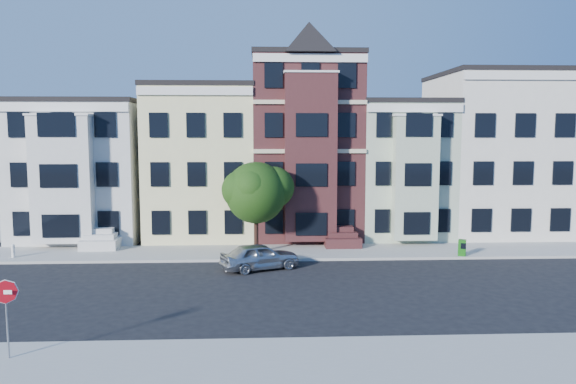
{
  "coord_description": "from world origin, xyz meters",
  "views": [
    {
      "loc": [
        -2.96,
        -24.64,
        7.23
      ],
      "look_at": [
        -1.67,
        3.19,
        4.2
      ],
      "focal_mm": 35.0,
      "sensor_mm": 36.0,
      "label": 1
    }
  ],
  "objects_px": {
    "street_tree": "(256,197)",
    "stop_sign": "(7,314)",
    "parked_car": "(260,256)",
    "fire_hydrant": "(13,252)",
    "newspaper_box": "(462,248)"
  },
  "relations": [
    {
      "from": "street_tree",
      "to": "stop_sign",
      "type": "height_order",
      "value": "street_tree"
    },
    {
      "from": "street_tree",
      "to": "parked_car",
      "type": "xyz_separation_m",
      "value": [
        0.22,
        -3.51,
        -2.73
      ]
    },
    {
      "from": "street_tree",
      "to": "parked_car",
      "type": "relative_size",
      "value": 1.59
    },
    {
      "from": "parked_car",
      "to": "stop_sign",
      "type": "distance_m",
      "value": 13.98
    },
    {
      "from": "street_tree",
      "to": "fire_hydrant",
      "type": "relative_size",
      "value": 11.01
    },
    {
      "from": "fire_hydrant",
      "to": "stop_sign",
      "type": "relative_size",
      "value": 0.21
    },
    {
      "from": "parked_car",
      "to": "newspaper_box",
      "type": "height_order",
      "value": "parked_car"
    },
    {
      "from": "newspaper_box",
      "to": "fire_hydrant",
      "type": "relative_size",
      "value": 1.56
    },
    {
      "from": "street_tree",
      "to": "stop_sign",
      "type": "bearing_deg",
      "value": -116.74
    },
    {
      "from": "fire_hydrant",
      "to": "stop_sign",
      "type": "xyz_separation_m",
      "value": [
        6.08,
        -14.39,
        1.12
      ]
    },
    {
      "from": "parked_car",
      "to": "newspaper_box",
      "type": "bearing_deg",
      "value": -102.63
    },
    {
      "from": "fire_hydrant",
      "to": "newspaper_box",
      "type": "bearing_deg",
      "value": -1.7
    },
    {
      "from": "street_tree",
      "to": "parked_car",
      "type": "distance_m",
      "value": 4.45
    },
    {
      "from": "street_tree",
      "to": "newspaper_box",
      "type": "bearing_deg",
      "value": -6.92
    },
    {
      "from": "newspaper_box",
      "to": "stop_sign",
      "type": "distance_m",
      "value": 23.68
    }
  ]
}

